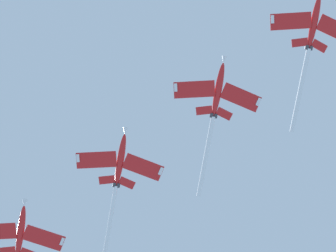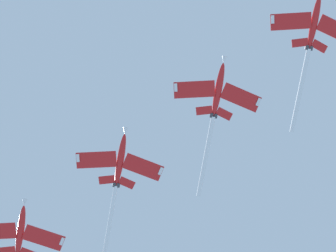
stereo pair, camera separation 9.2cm
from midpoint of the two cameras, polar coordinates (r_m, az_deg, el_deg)
The scene contains 4 objects.
jet_lead at distance 116.32m, azimuth 16.02°, elevation 9.10°, with size 23.99×23.90×13.34m.
jet_second at distance 109.95m, azimuth 5.37°, elevation 1.83°, with size 23.37×23.36×13.45m.
jet_third at distance 112.77m, azimuth -5.97°, elevation -6.48°, with size 25.62×25.62×13.83m.
jet_fourth at distance 118.86m, azimuth -16.87°, elevation -13.02°, with size 23.02×22.90×12.37m.
Camera 2 is at (-31.14, -0.18, 1.93)m, focal length 52.86 mm.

